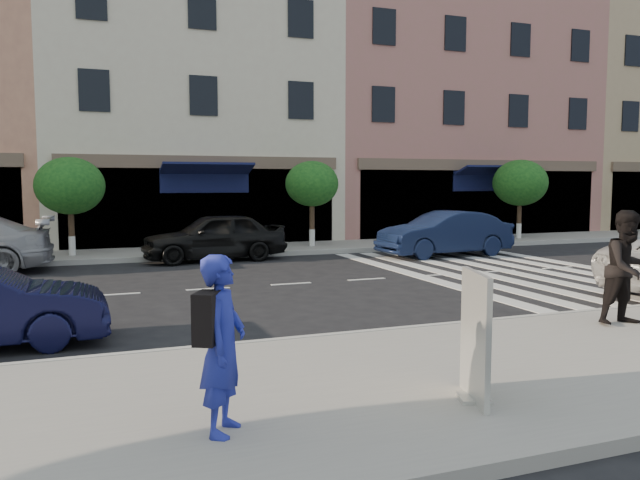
{
  "coord_description": "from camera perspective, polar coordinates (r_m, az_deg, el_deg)",
  "views": [
    {
      "loc": [
        -4.57,
        -10.1,
        2.45
      ],
      "look_at": [
        -0.62,
        0.4,
        1.4
      ],
      "focal_mm": 35.0,
      "sensor_mm": 36.0,
      "label": 1
    }
  ],
  "objects": [
    {
      "name": "street_tree_wb",
      "position": [
        20.9,
        -21.9,
        4.58
      ],
      "size": [
        2.1,
        2.1,
        3.06
      ],
      "color": "#473323",
      "rests_on": "sidewalk_far"
    },
    {
      "name": "building_centre",
      "position": [
        27.57,
        -12.28,
        11.59
      ],
      "size": [
        11.0,
        9.0,
        11.0
      ],
      "primitive_type": "cube",
      "color": "beige",
      "rests_on": "ground"
    },
    {
      "name": "building_east_far",
      "position": [
        39.54,
        26.18,
        9.97
      ],
      "size": [
        12.0,
        9.0,
        12.0
      ],
      "primitive_type": "cube",
      "color": "tan",
      "rests_on": "ground"
    },
    {
      "name": "street_tree_c",
      "position": [
        22.23,
        -0.74,
        5.12
      ],
      "size": [
        1.9,
        1.9,
        3.04
      ],
      "color": "#473323",
      "rests_on": "sidewalk_far"
    },
    {
      "name": "street_tree_ea",
      "position": [
        26.67,
        17.83,
        4.98
      ],
      "size": [
        2.2,
        2.2,
        3.19
      ],
      "color": "#473323",
      "rests_on": "sidewalk_far"
    },
    {
      "name": "ground",
      "position": [
        11.36,
        3.65,
        -7.12
      ],
      "size": [
        120.0,
        120.0,
        0.0
      ],
      "primitive_type": "plane",
      "color": "black",
      "rests_on": "ground"
    },
    {
      "name": "car_far_mid",
      "position": [
        19.63,
        -9.67,
        0.31
      ],
      "size": [
        4.5,
        2.03,
        1.5
      ],
      "primitive_type": "imported",
      "rotation": [
        0.0,
        0.0,
        -1.51
      ],
      "color": "black",
      "rests_on": "ground"
    },
    {
      "name": "sidewalk_near",
      "position": [
        8.18,
        14.76,
        -11.72
      ],
      "size": [
        60.0,
        4.5,
        0.15
      ],
      "primitive_type": "cube",
      "color": "gray",
      "rests_on": "ground"
    },
    {
      "name": "walker",
      "position": [
        11.17,
        26.34,
        -2.28
      ],
      "size": [
        0.91,
        0.72,
        1.85
      ],
      "primitive_type": "imported",
      "rotation": [
        0.0,
        0.0,
        -0.02
      ],
      "color": "black",
      "rests_on": "sidewalk_near"
    },
    {
      "name": "building_east_mid",
      "position": [
        31.77,
        10.18,
        12.6
      ],
      "size": [
        13.0,
        9.0,
        13.0
      ],
      "primitive_type": "cube",
      "color": "#AB6965",
      "rests_on": "ground"
    },
    {
      "name": "car_far_right",
      "position": [
        20.95,
        11.34,
        0.58
      ],
      "size": [
        4.59,
        1.84,
        1.48
      ],
      "primitive_type": "imported",
      "rotation": [
        0.0,
        0.0,
        -1.51
      ],
      "color": "#0E1732",
      "rests_on": "ground"
    },
    {
      "name": "poster_board",
      "position": [
        6.81,
        14.06,
        -8.74
      ],
      "size": [
        0.4,
        0.87,
        1.37
      ],
      "rotation": [
        0.0,
        0.0,
        -0.31
      ],
      "color": "beige",
      "rests_on": "sidewalk_near"
    },
    {
      "name": "sidewalk_far",
      "position": [
        21.72,
        -8.37,
        -0.98
      ],
      "size": [
        60.0,
        3.0,
        0.15
      ],
      "primitive_type": "cube",
      "color": "gray",
      "rests_on": "ground"
    },
    {
      "name": "photographer",
      "position": [
        5.82,
        -8.85,
        -9.41
      ],
      "size": [
        0.64,
        0.72,
        1.65
      ],
      "primitive_type": "imported",
      "rotation": [
        0.0,
        0.0,
        1.07
      ],
      "color": "#212A99",
      "rests_on": "sidewalk_near"
    }
  ]
}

